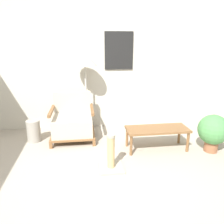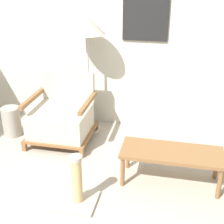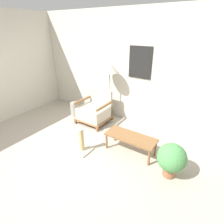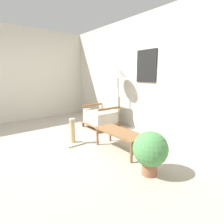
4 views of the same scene
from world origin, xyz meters
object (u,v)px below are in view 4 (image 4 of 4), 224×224
Objects in this scene: potted_plant at (150,150)px; vase at (87,115)px; scratching_post at (73,136)px; floor_lamp at (118,76)px; armchair at (102,116)px; coffee_table at (119,134)px.

vase is at bearing 165.04° from potted_plant.
scratching_post is at bearing -169.50° from potted_plant.
scratching_post is at bearing -78.49° from floor_lamp.
armchair reaches higher than scratching_post.
floor_lamp is at bearing 150.03° from potted_plant.
vase is (-0.69, -0.03, -0.12)m from armchair.
floor_lamp is 3.91× the size of vase.
coffee_table is at bearing -15.69° from vase.
coffee_table is (1.12, -0.94, -1.01)m from floor_lamp.
coffee_table is 1.95× the size of scratching_post.
armchair is 1.51m from coffee_table.
floor_lamp reaches higher than armchair.
potted_plant is (2.93, -0.78, 0.16)m from vase.
potted_plant is 1.19× the size of scratching_post.
floor_lamp is 2.46× the size of potted_plant.
armchair is 1.10m from floor_lamp.
potted_plant is (1.97, -1.14, -0.97)m from floor_lamp.
armchair is at bearing -128.68° from floor_lamp.
scratching_post reaches higher than vase.
armchair is 1.58× the size of scratching_post.
vase is at bearing 138.83° from scratching_post.
coffee_table is (1.38, -0.61, 0.01)m from armchair.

